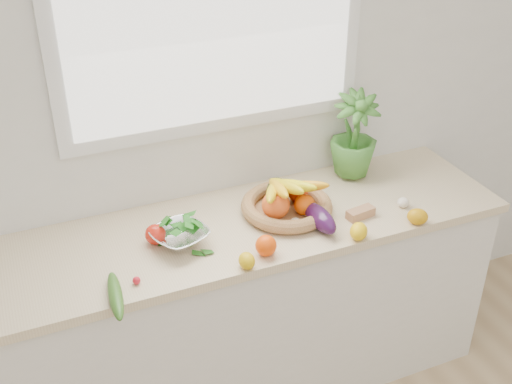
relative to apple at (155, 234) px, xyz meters
name	(u,v)px	position (x,y,z in m)	size (l,w,h in m)	color
back_wall	(215,96)	(0.37, 0.30, 0.41)	(4.50, 0.02, 2.70)	white
counter_cabinet	(244,311)	(0.37, 0.00, -0.51)	(2.20, 0.58, 0.86)	silver
countertop	(243,228)	(0.37, 0.00, -0.06)	(2.24, 0.62, 0.04)	beige
orange_loose	(266,246)	(0.37, -0.24, 0.00)	(0.08, 0.08, 0.08)	#FB4C07
lemon_a	(247,261)	(0.27, -0.28, -0.01)	(0.06, 0.08, 0.06)	#E2B10C
lemon_b	(359,231)	(0.75, -0.28, -0.01)	(0.07, 0.09, 0.07)	yellow
lemon_c	(418,217)	(1.02, -0.28, -0.01)	(0.07, 0.09, 0.07)	orange
apple	(155,234)	(0.00, 0.00, 0.00)	(0.08, 0.08, 0.08)	red
ginger	(361,213)	(0.84, -0.15, -0.02)	(0.12, 0.05, 0.04)	tan
garlic_a	(295,223)	(0.55, -0.11, -0.02)	(0.05, 0.05, 0.04)	white
garlic_b	(306,211)	(0.63, -0.05, -0.02)	(0.06, 0.06, 0.05)	white
garlic_c	(403,202)	(1.05, -0.15, -0.02)	(0.05, 0.05, 0.04)	white
eggplant	(320,218)	(0.64, -0.15, 0.00)	(0.08, 0.22, 0.09)	#32103B
cucumber	(116,295)	(-0.22, -0.28, -0.02)	(0.05, 0.27, 0.05)	#2F5D1B
radish	(136,280)	(-0.13, -0.22, -0.03)	(0.03, 0.03, 0.03)	red
potted_herb	(354,134)	(0.98, 0.17, 0.17)	(0.22, 0.22, 0.39)	#42832F
fruit_basket	(286,202)	(0.56, 0.00, 0.01)	(0.44, 0.44, 0.19)	tan
colander_with_spinach	(179,233)	(0.08, -0.05, 0.02)	(0.27, 0.27, 0.12)	silver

